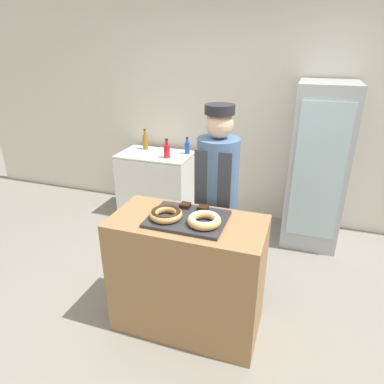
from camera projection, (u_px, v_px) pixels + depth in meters
name	position (u px, v px, depth m)	size (l,w,h in m)	color
ground_plane	(188.00, 322.00, 2.81)	(14.00, 14.00, 0.00)	gray
wall_back	(246.00, 111.00, 4.12)	(8.00, 0.06, 2.70)	silver
display_counter	(188.00, 275.00, 2.62)	(1.12, 0.56, 0.94)	#997047
serving_tray	(187.00, 219.00, 2.43)	(0.55, 0.42, 0.02)	#2D2D33
donut_chocolate_glaze	(166.00, 214.00, 2.41)	(0.23, 0.23, 0.06)	tan
donut_light_glaze	(204.00, 220.00, 2.32)	(0.23, 0.23, 0.06)	tan
brownie_back_left	(185.00, 205.00, 2.57)	(0.07, 0.07, 0.03)	black
brownie_back_right	(203.00, 208.00, 2.53)	(0.07, 0.07, 0.03)	black
baker_person	(217.00, 200.00, 2.87)	(0.34, 0.34, 1.68)	#4C4C51
beverage_fridge	(318.00, 166.00, 3.70)	(0.58, 0.70, 1.76)	#ADB2B7
chest_freezer	(157.00, 184.00, 4.46)	(0.90, 0.57, 0.83)	white
bottle_amber	(145.00, 141.00, 4.44)	(0.07, 0.07, 0.27)	#99661E
bottle_blue	(187.00, 147.00, 4.26)	(0.06, 0.06, 0.21)	#1E4CB2
bottle_red	(167.00, 150.00, 4.11)	(0.08, 0.08, 0.23)	red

